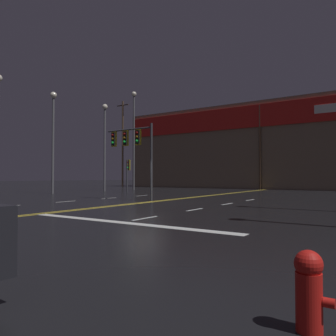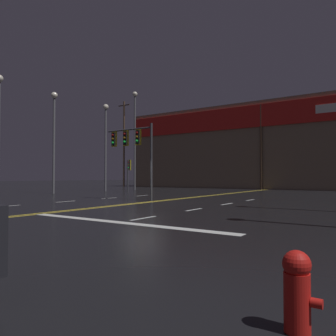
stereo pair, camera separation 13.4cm
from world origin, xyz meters
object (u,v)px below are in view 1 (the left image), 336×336
object	(u,v)px
streetlight_near_left	(134,128)
fire_hydrant	(309,289)
streetlight_far_median	(105,135)
streetlight_far_left	(53,128)
traffic_signal_median	(131,142)
traffic_signal_corner_northwest	(128,168)

from	to	relation	value
streetlight_near_left	fire_hydrant	xyz separation A→B (m)	(22.76, -25.24, -6.52)
streetlight_far_median	streetlight_far_left	bearing A→B (deg)	-92.69
streetlight_far_median	fire_hydrant	world-z (taller)	streetlight_far_median
streetlight_far_median	fire_hydrant	size ratio (longest dim) A/B	11.71
traffic_signal_median	streetlight_far_median	xyz separation A→B (m)	(-10.26, 8.16, 2.06)
streetlight_far_left	fire_hydrant	world-z (taller)	streetlight_far_left
streetlight_far_left	streetlight_far_median	xyz separation A→B (m)	(0.28, 6.03, 0.01)
traffic_signal_median	streetlight_far_median	size ratio (longest dim) A/B	0.53
traffic_signal_median	fire_hydrant	distance (m)	18.34
traffic_signal_corner_northwest	streetlight_near_left	distance (m)	7.38
traffic_signal_corner_northwest	traffic_signal_median	bearing A→B (deg)	-48.56
streetlight_near_left	streetlight_far_median	size ratio (longest dim) A/B	1.25
streetlight_near_left	streetlight_far_left	size ratio (longest dim) A/B	1.25
traffic_signal_corner_northwest	streetlight_near_left	world-z (taller)	streetlight_near_left
traffic_signal_median	streetlight_far_left	distance (m)	10.95
streetlight_far_median	traffic_signal_median	bearing A→B (deg)	-38.50
traffic_signal_median	traffic_signal_corner_northwest	size ratio (longest dim) A/B	1.54
streetlight_far_left	traffic_signal_corner_northwest	bearing A→B (deg)	56.38
fire_hydrant	streetlight_near_left	bearing A→B (deg)	132.05
traffic_signal_median	streetlight_far_median	world-z (taller)	streetlight_far_median
traffic_signal_corner_northwest	streetlight_far_left	bearing A→B (deg)	-123.62
traffic_signal_median	streetlight_near_left	bearing A→B (deg)	128.65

